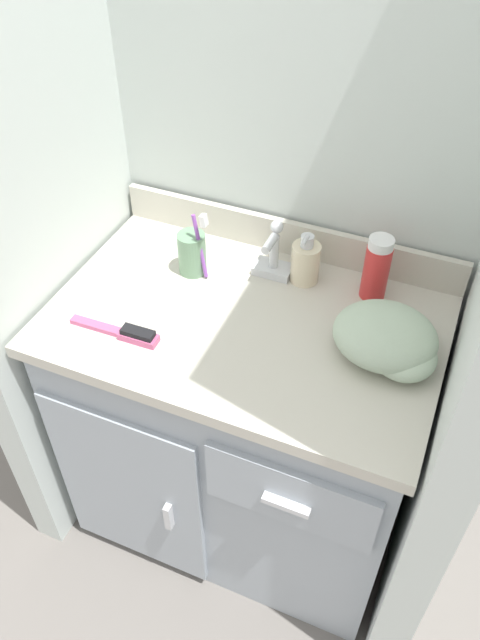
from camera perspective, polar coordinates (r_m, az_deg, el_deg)
name	(u,v)px	position (r m, az deg, el deg)	size (l,w,h in m)	color
ground_plane	(244,505)	(1.96, 0.32, -16.53)	(6.00, 6.00, 0.00)	slate
wall_back	(303,113)	(1.42, 5.79, 18.30)	(1.03, 0.08, 2.20)	silver
wall_left	(29,138)	(1.38, -18.75, 15.51)	(0.08, 0.63, 2.20)	silver
vanity	(243,424)	(1.63, 0.28, -9.48)	(0.85, 0.56, 0.77)	#9EA8B2
backsplash	(287,237)	(1.52, 4.32, 7.61)	(0.85, 0.02, 0.09)	beige
sink_faucet	(273,257)	(1.45, 3.08, 5.81)	(0.09, 0.09, 0.14)	silver
toothbrush_cup	(192,253)	(1.45, -4.37, 6.16)	(0.08, 0.06, 0.18)	gray
soap_dispenser	(305,262)	(1.43, 6.00, 5.31)	(0.07, 0.07, 0.13)	beige
shaving_cream_can	(377,268)	(1.40, 12.38, 4.63)	(0.06, 0.06, 0.15)	red
hairbrush	(126,333)	(1.33, -10.39, -1.16)	(0.20, 0.04, 0.03)	#C1517F
hand_towel	(389,340)	(1.28, 13.50, -1.80)	(0.22, 0.19, 0.10)	#A8BCA3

